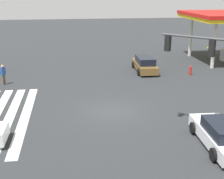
{
  "coord_description": "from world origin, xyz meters",
  "views": [
    {
      "loc": [
        18.94,
        -2.69,
        7.7
      ],
      "look_at": [
        0.0,
        0.0,
        1.51
      ],
      "focal_mm": 50.0,
      "sensor_mm": 36.0,
      "label": 1
    }
  ],
  "objects_px": {
    "fire_hydrant": "(190,71)",
    "car_0": "(222,135)",
    "pedestrian": "(3,74)",
    "car_6": "(145,64)"
  },
  "relations": [
    {
      "from": "car_0",
      "to": "car_6",
      "type": "xyz_separation_m",
      "value": [
        -15.44,
        -0.2,
        0.05
      ]
    },
    {
      "from": "car_0",
      "to": "car_6",
      "type": "height_order",
      "value": "car_6"
    },
    {
      "from": "car_6",
      "to": "pedestrian",
      "type": "bearing_deg",
      "value": 103.3
    },
    {
      "from": "car_6",
      "to": "fire_hydrant",
      "type": "bearing_deg",
      "value": -114.26
    },
    {
      "from": "car_6",
      "to": "pedestrian",
      "type": "height_order",
      "value": "pedestrian"
    },
    {
      "from": "fire_hydrant",
      "to": "car_0",
      "type": "bearing_deg",
      "value": -15.36
    },
    {
      "from": "car_0",
      "to": "pedestrian",
      "type": "xyz_separation_m",
      "value": [
        -12.81,
        -12.98,
        0.29
      ]
    },
    {
      "from": "car_0",
      "to": "fire_hydrant",
      "type": "bearing_deg",
      "value": -12.01
    },
    {
      "from": "car_0",
      "to": "fire_hydrant",
      "type": "xyz_separation_m",
      "value": [
        -13.54,
        3.72,
        -0.24
      ]
    },
    {
      "from": "car_6",
      "to": "fire_hydrant",
      "type": "distance_m",
      "value": 4.37
    }
  ]
}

